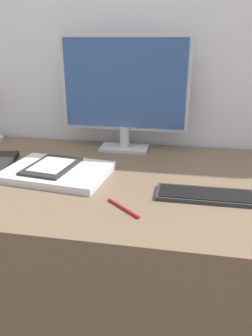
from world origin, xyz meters
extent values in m
cube|color=silver|center=(0.00, 0.58, 1.20)|extent=(3.60, 0.05, 2.40)
cube|color=brown|center=(0.00, 0.15, 0.36)|extent=(1.46, 0.78, 0.72)
cube|color=#B7B7BC|center=(-0.03, 0.45, 0.73)|extent=(0.20, 0.11, 0.01)
cylinder|color=#B7B7BC|center=(-0.03, 0.45, 0.78)|extent=(0.04, 0.04, 0.09)
cube|color=#B7B7BC|center=(-0.03, 0.46, 0.99)|extent=(0.52, 0.01, 0.37)
cube|color=#2D4C84|center=(-0.03, 0.45, 0.99)|extent=(0.49, 0.01, 0.35)
cube|color=#282828|center=(0.29, 0.05, 0.73)|extent=(0.29, 0.11, 0.01)
cube|color=black|center=(0.29, 0.05, 0.73)|extent=(0.27, 0.09, 0.00)
cube|color=#BCBCC1|center=(-0.21, 0.13, 0.73)|extent=(0.37, 0.29, 0.01)
cube|color=silver|center=(-0.21, 0.13, 0.74)|extent=(0.37, 0.29, 0.01)
cube|color=black|center=(-0.23, 0.14, 0.75)|extent=(0.17, 0.22, 0.01)
cube|color=silver|center=(-0.23, 0.14, 0.75)|extent=(0.13, 0.16, 0.00)
cylinder|color=maroon|center=(0.06, -0.07, 0.72)|extent=(0.11, 0.09, 0.01)
camera|label=1|loc=(0.21, -0.86, 1.16)|focal=35.00mm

